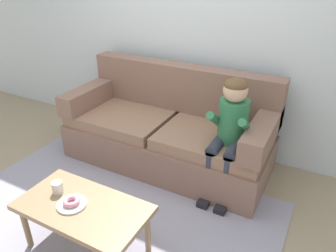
{
  "coord_description": "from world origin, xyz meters",
  "views": [
    {
      "loc": [
        1.42,
        -1.77,
        1.96
      ],
      "look_at": [
        0.24,
        0.45,
        0.65
      ],
      "focal_mm": 34.09,
      "sensor_mm": 36.0,
      "label": 1
    }
  ],
  "objects": [
    {
      "name": "area_rug",
      "position": [
        0.0,
        -0.25,
        0.01
      ],
      "size": [
        2.77,
        1.96,
        0.01
      ],
      "primitive_type": "cube",
      "color": "#9993A3",
      "rests_on": "ground"
    },
    {
      "name": "coffee_table",
      "position": [
        0.08,
        -0.53,
        0.38
      ],
      "size": [
        0.95,
        0.5,
        0.43
      ],
      "color": "#937551",
      "rests_on": "ground"
    },
    {
      "name": "donut",
      "position": [
        0.01,
        -0.56,
        0.46
      ],
      "size": [
        0.16,
        0.16,
        0.04
      ],
      "primitive_type": "torus",
      "rotation": [
        0.0,
        0.0,
        0.51
      ],
      "color": "pink",
      "rests_on": "plate"
    },
    {
      "name": "wall_back",
      "position": [
        0.0,
        1.4,
        1.4
      ],
      "size": [
        8.0,
        0.1,
        2.8
      ],
      "primitive_type": "cube",
      "color": "silver",
      "rests_on": "ground"
    },
    {
      "name": "person_child",
      "position": [
        0.74,
        0.64,
        0.67
      ],
      "size": [
        0.34,
        0.58,
        1.1
      ],
      "color": "#337A4C",
      "rests_on": "ground"
    },
    {
      "name": "ground",
      "position": [
        0.0,
        0.0,
        0.0
      ],
      "size": [
        10.0,
        10.0,
        0.0
      ],
      "primitive_type": "plane",
      "color": "#9E896B"
    },
    {
      "name": "mug",
      "position": [
        -0.18,
        -0.5,
        0.47
      ],
      "size": [
        0.08,
        0.08,
        0.09
      ],
      "primitive_type": "cylinder",
      "color": "silver",
      "rests_on": "coffee_table"
    },
    {
      "name": "toy_controller",
      "position": [
        -0.48,
        0.0,
        0.03
      ],
      "size": [
        0.23,
        0.09,
        0.05
      ],
      "rotation": [
        0.0,
        0.0,
        0.49
      ],
      "color": "#339E56",
      "rests_on": "ground"
    },
    {
      "name": "couch",
      "position": [
        0.04,
        0.85,
        0.35
      ],
      "size": [
        2.12,
        0.9,
        0.99
      ],
      "color": "#846051",
      "rests_on": "ground"
    },
    {
      "name": "plate",
      "position": [
        0.01,
        -0.56,
        0.44
      ],
      "size": [
        0.21,
        0.21,
        0.01
      ],
      "primitive_type": "cylinder",
      "color": "white",
      "rests_on": "coffee_table"
    }
  ]
}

